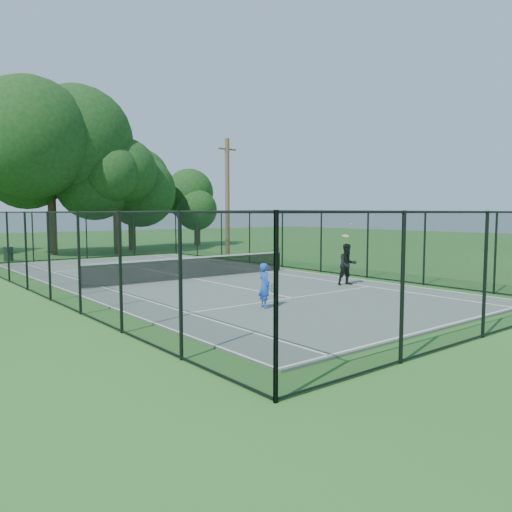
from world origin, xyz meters
TOP-DOWN VIEW (x-y plane):
  - ground at (0.00, 0.00)m, footprint 120.00×120.00m
  - tennis_court at (0.00, 0.00)m, footprint 11.00×24.00m
  - tennis_net at (0.00, 0.00)m, footprint 10.08×0.08m
  - fence at (0.00, 0.00)m, footprint 13.10×26.10m
  - tree_near_left at (-0.71, 17.62)m, footprint 8.06×8.06m
  - tree_near_mid at (3.02, 15.17)m, footprint 5.63×5.63m
  - tree_near_right at (5.42, 17.98)m, footprint 6.03×6.03m
  - tree_far_right at (12.54, 19.77)m, footprint 4.55×4.55m
  - trash_bin_right at (-4.35, 14.31)m, footprint 0.58×0.58m
  - utility_pole at (8.23, 9.00)m, footprint 1.40×0.30m
  - player_blue at (-1.87, -7.15)m, footprint 0.80×0.56m
  - player_black at (3.79, -5.51)m, footprint 1.10×0.92m

SIDE VIEW (x-z plane):
  - ground at x=0.00m, z-range 0.00..0.00m
  - tennis_court at x=0.00m, z-range 0.00..0.06m
  - trash_bin_right at x=-4.35m, z-range 0.01..0.87m
  - tennis_net at x=0.00m, z-range 0.10..1.05m
  - player_blue at x=-1.87m, z-range 0.06..1.43m
  - player_black at x=3.79m, z-range -0.34..2.13m
  - fence at x=0.00m, z-range 0.00..3.00m
  - tree_far_right at x=12.54m, z-range 0.71..6.73m
  - utility_pole at x=8.23m, z-range 0.06..7.97m
  - tree_near_mid at x=3.02m, z-range 0.85..8.22m
  - tree_near_right at x=5.42m, z-range 1.13..9.45m
  - tree_near_left at x=-0.71m, z-range 1.22..11.73m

